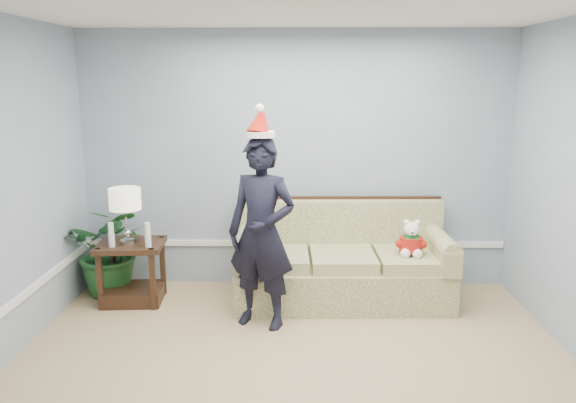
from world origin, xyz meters
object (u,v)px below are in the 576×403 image
(houseplant, at_px, (112,249))
(sofa, at_px, (341,265))
(table_lamp, at_px, (125,201))
(teddy_bear, at_px, (411,242))
(man, at_px, (262,233))
(side_table, at_px, (133,278))

(houseplant, bearing_deg, sofa, -2.03)
(table_lamp, height_order, teddy_bear, table_lamp)
(table_lamp, height_order, houseplant, table_lamp)
(sofa, relative_size, table_lamp, 3.91)
(houseplant, distance_m, man, 1.79)
(sofa, relative_size, side_table, 3.19)
(sofa, bearing_deg, teddy_bear, -16.32)
(sofa, bearing_deg, man, -142.07)
(table_lamp, bearing_deg, side_table, -12.22)
(side_table, xyz_separation_m, man, (1.34, -0.51, 0.62))
(man, bearing_deg, teddy_bear, 38.38)
(table_lamp, xyz_separation_m, houseplant, (-0.23, 0.20, -0.55))
(side_table, bearing_deg, table_lamp, 167.78)
(sofa, xyz_separation_m, table_lamp, (-2.13, -0.12, 0.68))
(houseplant, bearing_deg, teddy_bear, -4.82)
(side_table, xyz_separation_m, teddy_bear, (2.76, -0.05, 0.41))
(man, xyz_separation_m, teddy_bear, (1.42, 0.46, -0.21))
(table_lamp, height_order, man, man)
(side_table, distance_m, table_lamp, 0.79)
(houseplant, relative_size, teddy_bear, 2.64)
(houseplant, bearing_deg, table_lamp, -40.67)
(teddy_bear, bearing_deg, man, -155.60)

